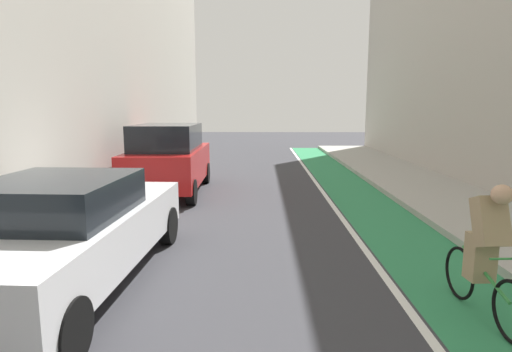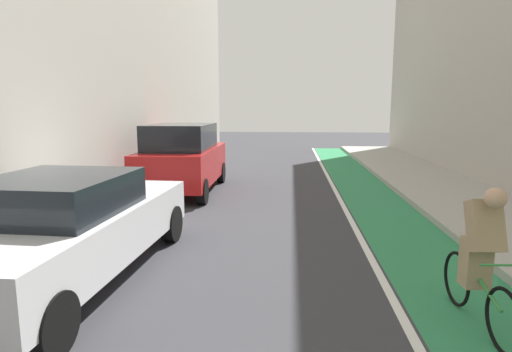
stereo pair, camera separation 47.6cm
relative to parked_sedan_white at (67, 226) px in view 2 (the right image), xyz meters
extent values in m
plane|color=#38383D|center=(2.55, 2.08, -0.79)|extent=(72.15, 72.15, 0.00)
cube|color=#2D8451|center=(5.35, 4.08, -0.79)|extent=(1.60, 32.79, 0.00)
cube|color=white|center=(4.45, 4.08, -0.79)|extent=(0.12, 32.79, 0.00)
cube|color=#A8A59E|center=(7.58, 4.08, -0.72)|extent=(2.86, 32.79, 0.14)
cube|color=silver|center=(0.00, 0.05, -0.11)|extent=(2.11, 4.81, 0.70)
cube|color=black|center=(-0.01, -0.19, 0.47)|extent=(1.77, 2.06, 0.55)
cylinder|color=black|center=(-0.81, 1.91, -0.46)|extent=(0.25, 0.67, 0.66)
cylinder|color=black|center=(0.95, 1.84, -0.46)|extent=(0.25, 0.67, 0.66)
cylinder|color=black|center=(0.81, -1.80, -0.46)|extent=(0.25, 0.67, 0.66)
cube|color=red|center=(0.00, 6.45, 0.02)|extent=(1.95, 4.36, 0.95)
cube|color=black|center=(0.01, 6.24, 0.82)|extent=(1.69, 2.62, 0.75)
cylinder|color=black|center=(-0.88, 8.04, -0.46)|extent=(0.23, 0.66, 0.66)
cylinder|color=black|center=(0.82, 8.08, -0.46)|extent=(0.23, 0.66, 0.66)
cylinder|color=black|center=(-0.81, 4.82, -0.46)|extent=(0.23, 0.66, 0.66)
cylinder|color=black|center=(0.88, 4.86, -0.46)|extent=(0.23, 0.66, 0.66)
torus|color=black|center=(5.25, -1.38, -0.45)|extent=(0.08, 0.67, 0.67)
torus|color=black|center=(5.19, -0.33, -0.45)|extent=(0.08, 0.67, 0.67)
cylinder|color=#338C3F|center=(5.22, -0.85, -0.23)|extent=(0.09, 0.96, 0.33)
cylinder|color=#338C3F|center=(5.20, -0.67, -0.15)|extent=(0.04, 0.12, 0.55)
cylinder|color=#338C3F|center=(5.24, -1.30, 0.10)|extent=(0.48, 0.05, 0.02)
cube|color=tan|center=(5.21, -0.75, -0.08)|extent=(0.29, 0.26, 0.56)
cube|color=tan|center=(5.22, -0.88, 0.38)|extent=(0.34, 0.42, 0.60)
sphere|color=tan|center=(5.23, -1.03, 0.72)|extent=(0.22, 0.22, 0.22)
camera|label=1|loc=(2.65, -5.46, 1.63)|focal=29.43mm
camera|label=2|loc=(3.12, -5.44, 1.63)|focal=29.43mm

